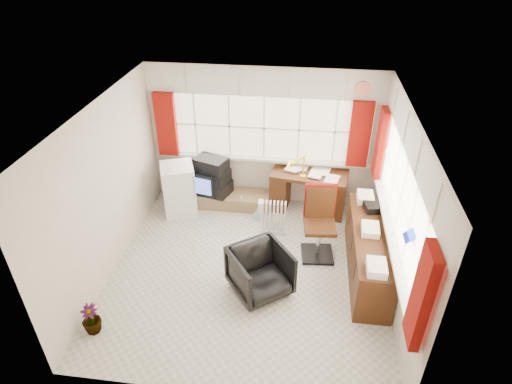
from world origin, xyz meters
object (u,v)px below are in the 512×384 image
Objects in this scene: task_chair at (319,219)px; mini_fridge at (179,189)px; desk_lamp at (304,161)px; crt_tv at (207,180)px; credenza at (368,252)px; office_chair at (260,272)px; radiator at (274,221)px; tv_bench at (232,199)px; desk at (309,189)px.

mini_fridge is (-2.43, 0.78, -0.15)m from task_chair.
desk_lamp reaches higher than crt_tv.
office_chair is at bearing -159.40° from credenza.
mini_fridge is at bearing 166.14° from radiator.
radiator reaches higher than tv_bench.
crt_tv is at bearing -179.23° from desk.
mini_fridge is at bearing -170.67° from desk.
crt_tv is (-2.74, 1.54, 0.09)m from credenza.
tv_bench is 2.37× the size of crt_tv.
desk_lamp reaches higher than credenza.
task_chair is at bearing -26.62° from radiator.
mini_fridge is (-1.65, 1.77, 0.12)m from office_chair.
radiator is at bearing -124.42° from desk.
office_chair is 0.82× the size of mini_fridge.
office_chair is at bearing -92.73° from radiator.
crt_tv reaches higher than tv_bench.
credenza reaches higher than tv_bench.
task_chair is 0.58× the size of credenza.
task_chair is at bearing 15.04° from office_chair.
office_chair is (-0.79, -0.98, -0.27)m from task_chair.
desk_lamp is 0.21× the size of credenza.
office_chair is at bearing -69.71° from tv_bench.
radiator is (-0.72, 0.36, -0.37)m from task_chair.
desk reaches higher than crt_tv.
mini_fridge reaches higher than desk.
desk_lamp is at bearing 125.48° from credenza.
task_chair is at bearing -81.26° from desk.
office_chair is at bearing -103.90° from desk_lamp.
desk_lamp is 0.31× the size of tv_bench.
task_chair is at bearing -35.38° from tv_bench.
task_chair is 2.56m from mini_fridge.
crt_tv reaches higher than office_chair.
desk_lamp reaches higher than task_chair.
mini_fridge reaches higher than radiator.
crt_tv is (-1.29, 0.77, 0.23)m from radiator.
crt_tv is at bearing 149.25° from radiator.
tv_bench is at bearing 144.62° from task_chair.
radiator is (-0.54, -0.79, -0.17)m from desk.
task_chair is 1.25× the size of mini_fridge.
mini_fridge reaches higher than office_chair.
desk is 0.99× the size of tv_bench.
desk_lamp is 2.23m from mini_fridge.
desk_lamp is at bearing -128.28° from desk.
credenza reaches higher than radiator.
crt_tv is at bearing 150.69° from task_chair.
office_chair is at bearing -128.65° from task_chair.
task_chair is (0.18, -1.15, 0.20)m from desk.
task_chair is 2.31m from crt_tv.
desk is 2.34× the size of crt_tv.
desk_lamp is 1.11m from radiator.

